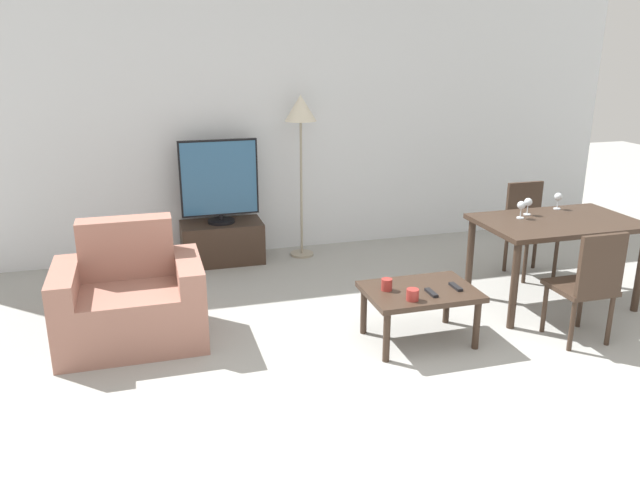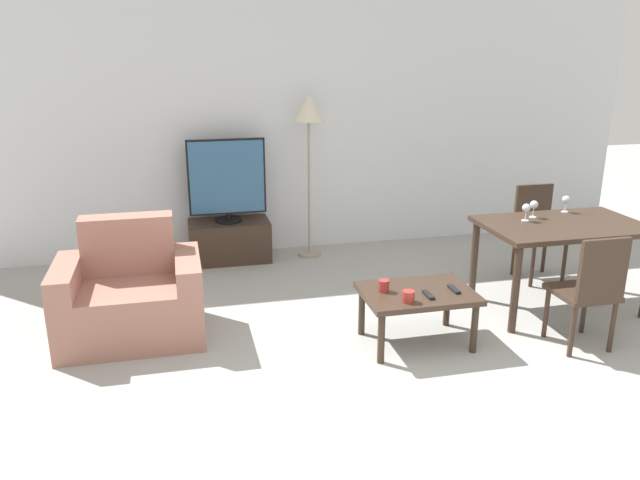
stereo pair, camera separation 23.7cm
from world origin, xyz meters
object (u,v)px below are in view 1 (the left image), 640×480
Objects in this scene: tv_stand at (222,242)px; dining_chair_near at (588,282)px; dining_table at (557,231)px; cup_colored_far at (413,295)px; cup_white_near at (387,285)px; wine_glass_center at (528,203)px; dining_chair_far at (528,225)px; floor_lamp at (301,118)px; wine_glass_right at (558,198)px; remote_primary at (431,293)px; remote_secondary at (456,287)px; coffee_table at (420,296)px; armchair at (131,301)px; wine_glass_left at (521,206)px; tv at (219,181)px.

dining_chair_near reaches higher than tv_stand.
dining_table reaches higher than cup_colored_far.
cup_white_near is 0.60× the size of wine_glass_center.
dining_chair_far reaches higher than dining_table.
wine_glass_right is (1.93, -1.51, -0.58)m from floor_lamp.
remote_secondary is (0.22, 0.05, 0.00)m from remote_primary.
armchair is at bearing 163.53° from coffee_table.
wine_glass_center is at bearing -165.60° from wine_glass_right.
dining_chair_far is 2.10m from cup_white_near.
dining_chair_far is 5.81× the size of remote_secondary.
floor_lamp is (1.70, 1.55, 1.11)m from armchair.
remote_primary is 1.29m from wine_glass_left.
tv_stand is 0.63m from tv.
tv is 2.59m from cup_colored_far.
wine_glass_center reaches higher than dining_chair_near.
tv is 9.48× the size of cup_colored_far.
wine_glass_left is at bearing -160.26° from wine_glass_right.
dining_chair_far is at bearing 35.09° from cup_colored_far.
armchair is at bearing 175.59° from dining_table.
remote_primary is at bearing -143.50° from dining_chair_far.
dining_chair_near is 5.81× the size of remote_primary.
cup_white_near is 1.60m from wine_glass_center.
remote_secondary is (-0.89, 0.32, -0.06)m from dining_chair_near.
floor_lamp reaches higher than dining_table.
dining_chair_near is 1.49m from dining_chair_far.
wine_glass_left is (3.15, -0.13, 0.53)m from armchair.
dining_chair_far is 0.54m from wine_glass_right.
wine_glass_center reaches higher than coffee_table.
wine_glass_right is (1.55, 0.75, 0.42)m from remote_primary.
wine_glass_left is (-0.04, 0.84, 0.36)m from dining_chair_near.
tv_stand is at bearing 113.34° from cup_white_near.
floor_lamp is at bearing 42.23° from armchair.
dining_table is at bearing 10.23° from cup_white_near.
tv is 3.00m from dining_chair_far.
tv is 5.69× the size of wine_glass_center.
cup_white_near reaches higher than cup_colored_far.
coffee_table is at bearing 108.36° from remote_primary.
remote_primary is at bearing -154.14° from wine_glass_right.
dining_table reaches higher than coffee_table.
armchair is 3.34m from dining_chair_near.
remote_secondary is at bearing 160.49° from dining_chair_near.
cup_colored_far is 1.59m from wine_glass_center.
cup_white_near is at bearing -151.51° from dining_chair_far.
coffee_table reaches higher than tv_stand.
cup_colored_far is 1.95m from wine_glass_right.
coffee_table is 5.39× the size of remote_secondary.
coffee_table is 1.29m from wine_glass_left.
wine_glass_right is at bearing -29.16° from tv_stand.
tv_stand is 9.24× the size of cup_white_near.
remote_secondary is 1.71× the size of cup_colored_far.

